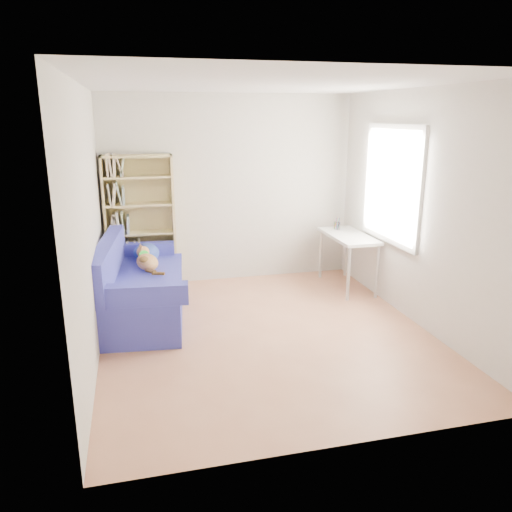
{
  "coord_description": "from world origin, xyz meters",
  "views": [
    {
      "loc": [
        -1.31,
        -4.86,
        2.31
      ],
      "look_at": [
        -0.08,
        0.14,
        0.85
      ],
      "focal_mm": 35.0,
      "sensor_mm": 36.0,
      "label": 1
    }
  ],
  "objects_px": {
    "sofa": "(139,288)",
    "bookshelf": "(141,229)",
    "desk": "(348,241)",
    "pen_cup": "(337,225)"
  },
  "relations": [
    {
      "from": "bookshelf",
      "to": "pen_cup",
      "type": "height_order",
      "value": "bookshelf"
    },
    {
      "from": "desk",
      "to": "pen_cup",
      "type": "height_order",
      "value": "pen_cup"
    },
    {
      "from": "sofa",
      "to": "bookshelf",
      "type": "distance_m",
      "value": 1.11
    },
    {
      "from": "bookshelf",
      "to": "desk",
      "type": "relative_size",
      "value": 1.68
    },
    {
      "from": "sofa",
      "to": "desk",
      "type": "bearing_deg",
      "value": 13.5
    },
    {
      "from": "sofa",
      "to": "desk",
      "type": "xyz_separation_m",
      "value": [
        2.81,
        0.38,
        0.31
      ]
    },
    {
      "from": "pen_cup",
      "to": "desk",
      "type": "bearing_deg",
      "value": -85.76
    },
    {
      "from": "sofa",
      "to": "pen_cup",
      "type": "relative_size",
      "value": 11.68
    },
    {
      "from": "bookshelf",
      "to": "desk",
      "type": "bearing_deg",
      "value": -12.67
    },
    {
      "from": "sofa",
      "to": "pen_cup",
      "type": "distance_m",
      "value": 2.91
    }
  ]
}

